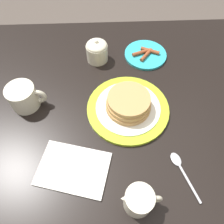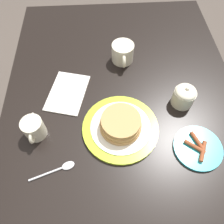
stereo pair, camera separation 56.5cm
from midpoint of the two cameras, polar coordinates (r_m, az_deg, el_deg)
The scene contains 9 objects.
ground_plane at distance 1.43m, azimuth 10.53°, elevation -23.96°, with size 8.00×8.00×0.00m, color #51473F.
dining_table at distance 0.82m, azimuth 17.71°, elevation -17.71°, with size 1.50×0.93×0.74m.
pancake_plate at distance 0.69m, azimuth 19.37°, elevation -16.64°, with size 0.28×0.28×0.07m.
side_plate_bacon at distance 0.82m, azimuth 38.84°, elevation -19.41°, with size 0.17×0.17×0.02m.
coffee_mug at distance 0.83m, azimuth 16.60°, elevation 7.17°, with size 0.12×0.09×0.08m.
creamer_pitcher at distance 0.64m, azimuth -7.43°, elevation -18.65°, with size 0.11×0.07×0.09m.
sugar_bowl at distance 0.82m, azimuth 34.46°, elevation -6.27°, with size 0.08×0.08×0.09m.
napkin at distance 0.73m, azimuth 0.92°, elevation -5.70°, with size 0.23×0.18×0.01m.
spoon at distance 0.66m, azimuth 2.10°, elevation -30.58°, with size 0.06×0.15×0.01m.
Camera 2 is at (0.38, -0.07, 1.44)m, focal length 35.00 mm.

